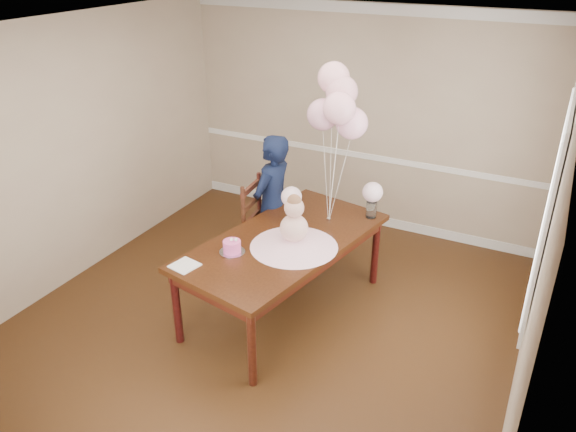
{
  "coord_description": "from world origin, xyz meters",
  "views": [
    {
      "loc": [
        2.19,
        -3.8,
        3.34
      ],
      "look_at": [
        0.11,
        0.3,
        1.05
      ],
      "focal_mm": 35.0,
      "sensor_mm": 36.0,
      "label": 1
    }
  ],
  "objects": [
    {
      "name": "baby_head",
      "position": [
        0.22,
        0.21,
        1.19
      ],
      "size": [
        0.18,
        0.18,
        0.18
      ],
      "primitive_type": "sphere",
      "color": "#CF9F8F",
      "rests_on": "baby_torso"
    },
    {
      "name": "dining_chair_seat",
      "position": [
        -0.31,
        0.74,
        0.5
      ],
      "size": [
        0.53,
        0.53,
        0.06
      ],
      "primitive_type": "cube",
      "rotation": [
        0.0,
        0.0,
        0.1
      ],
      "color": "#33130E",
      "rests_on": "chair_leg_fl"
    },
    {
      "name": "baby_skirt",
      "position": [
        0.22,
        0.21,
        0.85
      ],
      "size": [
        0.95,
        0.95,
        0.11
      ],
      "primitive_type": "cone",
      "rotation": [
        0.0,
        0.0,
        -0.2
      ],
      "color": "#FFBBD6",
      "rests_on": "dining_table_top"
    },
    {
      "name": "woman",
      "position": [
        -0.39,
        0.91,
        0.78
      ],
      "size": [
        0.43,
        0.6,
        1.57
      ],
      "primitive_type": "imported",
      "rotation": [
        0.0,
        0.0,
        -1.66
      ],
      "color": "black",
      "rests_on": "floor"
    },
    {
      "name": "chair_back_post_r",
      "position": [
        -0.55,
        0.92,
        0.82
      ],
      "size": [
        0.05,
        0.05,
        0.62
      ],
      "primitive_type": "cylinder",
      "rotation": [
        0.0,
        0.0,
        0.1
      ],
      "color": "#35120E",
      "rests_on": "dining_chair_seat"
    },
    {
      "name": "floor",
      "position": [
        0.0,
        0.0,
        0.0
      ],
      "size": [
        4.5,
        5.0,
        0.0
      ],
      "primitive_type": "cube",
      "color": "black",
      "rests_on": "ground"
    },
    {
      "name": "wall_right",
      "position": [
        2.25,
        0.0,
        1.35
      ],
      "size": [
        0.02,
        5.0,
        2.7
      ],
      "primitive_type": "cube",
      "color": "tan",
      "rests_on": "floor"
    },
    {
      "name": "chair_leg_fl",
      "position": [
        -0.48,
        0.53,
        0.24
      ],
      "size": [
        0.05,
        0.05,
        0.48
      ],
      "primitive_type": "cylinder",
      "rotation": [
        0.0,
        0.0,
        0.1
      ],
      "color": "#36130E",
      "rests_on": "floor"
    },
    {
      "name": "balloon_ribbon_e",
      "position": [
        0.38,
        0.88,
        1.23
      ],
      "size": [
        0.16,
        0.05,
        0.83
      ],
      "primitive_type": "cylinder",
      "rotation": [
        -0.09,
        0.17,
        -0.2
      ],
      "color": "silver",
      "rests_on": "balloon_weight"
    },
    {
      "name": "balloon_ribbon_d",
      "position": [
        0.26,
        0.92,
        1.42
      ],
      "size": [
        0.07,
        0.13,
        1.21
      ],
      "primitive_type": "cylinder",
      "rotation": [
        -0.09,
        -0.07,
        -0.2
      ],
      "color": "white",
      "rests_on": "balloon_weight"
    },
    {
      "name": "balloon_ribbon_b",
      "position": [
        0.34,
        0.81,
        1.31
      ],
      "size": [
        0.1,
        0.08,
        0.99
      ],
      "primitive_type": "cylinder",
      "rotation": [
        0.05,
        0.1,
        -0.2
      ],
      "color": "white",
      "rests_on": "balloon_weight"
    },
    {
      "name": "roses_far",
      "position": [
        0.65,
        1.1,
        1.08
      ],
      "size": [
        0.2,
        0.2,
        0.2
      ],
      "primitive_type": "sphere",
      "color": "white",
      "rests_on": "rose_vase_far"
    },
    {
      "name": "table_apron",
      "position": [
        0.07,
        0.3,
        0.69
      ],
      "size": [
        1.33,
        2.17,
        0.11
      ],
      "primitive_type": "cube",
      "rotation": [
        0.0,
        0.0,
        -0.2
      ],
      "color": "black",
      "rests_on": "table_leg_fl"
    },
    {
      "name": "window_blinds",
      "position": [
        2.21,
        0.5,
        1.55
      ],
      "size": [
        0.01,
        1.5,
        1.4
      ],
      "primitive_type": "cube",
      "color": "white",
      "rests_on": "wall_right"
    },
    {
      "name": "chair_slat_top",
      "position": [
        -0.53,
        0.72,
        1.04
      ],
      "size": [
        0.08,
        0.44,
        0.06
      ],
      "primitive_type": "cube",
      "rotation": [
        0.0,
        0.0,
        0.1
      ],
      "color": "#3E1A11",
      "rests_on": "dining_chair_seat"
    },
    {
      "name": "table_leg_fl",
      "position": [
        -0.56,
        -0.58,
        0.37
      ],
      "size": [
        0.09,
        0.09,
        0.75
      ],
      "primitive_type": "cylinder",
      "rotation": [
        0.0,
        0.0,
        -0.2
      ],
      "color": "black",
      "rests_on": "floor"
    },
    {
      "name": "napkin",
      "position": [
        -0.47,
        -0.52,
        0.8
      ],
      "size": [
        0.25,
        0.25,
        0.01
      ],
      "primitive_type": "cube",
      "rotation": [
        0.0,
        0.0,
        -0.2
      ],
      "color": "white",
      "rests_on": "dining_table_top"
    },
    {
      "name": "birthday_cake",
      "position": [
        -0.23,
        -0.13,
        0.86
      ],
      "size": [
        0.19,
        0.19,
        0.11
      ],
      "primitive_type": "cylinder",
      "rotation": [
        0.0,
        0.0,
        -0.2
      ],
      "color": "#EA49A3",
      "rests_on": "cake_platter"
    },
    {
      "name": "baseboard_trim",
      "position": [
        0.0,
        2.49,
        0.06
      ],
      "size": [
        4.5,
        0.02,
        0.12
      ],
      "primitive_type": "cube",
      "color": "silver",
      "rests_on": "floor"
    },
    {
      "name": "balloon_d",
      "position": [
        0.23,
        0.99,
        2.18
      ],
      "size": [
        0.3,
        0.3,
        0.3
      ],
      "primitive_type": "sphere",
      "color": "#FAB1C1",
      "rests_on": "balloon_ribbon_d"
    },
    {
      "name": "roses_near",
      "position": [
        -0.02,
        0.64,
        1.08
      ],
      "size": [
        0.2,
        0.2,
        0.2
      ],
      "primitive_type": "sphere",
      "color": "white",
      "rests_on": "rose_vase_near"
    },
    {
      "name": "baby_torso",
      "position": [
        0.22,
        0.21,
        0.99
      ],
      "size": [
        0.26,
        0.26,
        0.26
      ],
      "primitive_type": "sphere",
      "color": "pink",
      "rests_on": "baby_skirt"
    },
    {
      "name": "chair_leg_bl",
      "position": [
        -0.52,
        0.92,
        0.24
      ],
      "size": [
        0.05,
        0.05,
        0.48
      ],
      "primitive_type": "cylinder",
      "rotation": [
        0.0,
        0.0,
        0.1
      ],
      "color": "#331C0D",
      "rests_on": "floor"
    },
    {
      "name": "balloon_ribbon_c",
      "position": [
        0.31,
        0.9,
        1.36
      ],
      "size": [
        0.04,
        0.1,
        1.1
      ],
      "primitive_type": "cylinder",
      "rotation": [
        -0.09,
        0.02,
        -0.2
      ],
      "color": "white",
      "rests_on": "balloon_weight"
    },
    {
      "name": "rose_vase_near",
      "position": [
        -0.02,
        0.64,
        0.88
      ],
      "size": [
        0.13,
        0.13,
        0.17
      ],
      "primitive_type": "cylinder",
      "rotation": [
        0.0,
        0.0,
        -0.2
      ],
      "color": "silver",
      "rests_on": "dining_table_top"
    },
    {
      "name": "balloon_weight",
      "position": [
        0.29,
        0.85,
        0.81
      ],
      "size": [
        0.05,
        0.05,
        0.02
      ],
      "primitive_type": "cylinder",
      "rotation": [
        0.0,
        0.0,
        -0.2
      ],
      "color": "silver",
      "rests_on": "dining_table_top"
    },
    {
      "name": "cake_flower_a",
      "position": [
        -0.23,
        -0.13,
        0.93
      ],
      "size": [
        0.03,
        0.03,
        0.03
      ],
      "primitive_type": "sphere",
      "color": "white",
      "rests_on": "birthday_cake"
    },
    {
      "name": "chair_leg_fr",
      "position": [
        -0.09,
        0.57,
        0.24
      ],
      "size": [
        0.05,
        0.05,
        0.48
      ],
      "primitive_type": "cylinder",
      "rotation": [
        0.0,
        0.0,
        0.1
      ],
      "color": "#33130E",
      "rests_on": "floor"
    },
    {
      "name": "dining_table_top",
      "position": [
        0.07,
        0.3,
        0.77
      ],
      "size": [
        1.46,
        2.3,
        0.05
      ],
      "primitive_type": "cube",
      "rotation": [
        0.0,
        0.0,
        -0.2
      ],
      "color": "black",
      "rests_on": "table_leg_fl"
    },
    {
      "name": "cake_flower_b",
      "position": [
        -0.19,
        -0.12,
        0.93
      ],
      "size": [
        0.03,
        0.03,
        0.03
      ],
      "primitive_type": "sphere",
      "color": "white",
      "rests_on": "birthday_cake"
    },
    {
      "name": "balloon_b",
      "position": [
        0.38,
        0.78,
        1.97
      ],
      "size": [
        0.3,
        0.3,
        0.3
      ],
      "primitive_type": "sphere",
      "color": "#FFB4CC",
      "rests_on": "balloon_ribbon_b"
    },
    {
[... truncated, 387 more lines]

